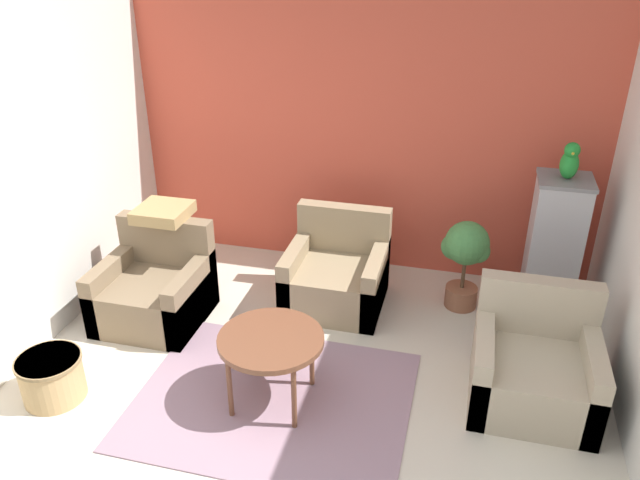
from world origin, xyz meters
The scene contains 12 objects.
wall_back_accent centered at (0.00, 3.04, 1.38)m, with size 4.36×0.06×2.76m.
wall_left centered at (-2.15, 1.50, 1.38)m, with size 0.06×3.01×2.76m.
area_rug centered at (-0.17, 0.86, 0.01)m, with size 1.89×1.50×0.01m.
coffee_table centered at (-0.17, 0.86, 0.49)m, with size 0.71×0.71×0.54m.
armchair_left centered at (-1.44, 1.61, 0.26)m, with size 0.82×0.79×0.80m.
armchair_right centered at (1.56, 1.33, 0.26)m, with size 0.82×0.79×0.80m.
armchair_middle centered at (-0.04, 2.22, 0.26)m, with size 0.82×0.79×0.80m.
birdcage centered at (1.71, 2.52, 0.58)m, with size 0.57×0.57×1.22m.
parrot centered at (1.71, 2.52, 1.36)m, with size 0.14×0.25×0.30m.
potted_plant centered at (1.02, 2.43, 0.51)m, with size 0.41×0.37×0.80m.
wicker_basket centered at (-1.67, 0.52, 0.17)m, with size 0.45×0.45×0.33m.
throw_pillow centered at (-1.44, 1.90, 0.85)m, with size 0.42×0.42×0.10m.
Camera 1 is at (0.99, -2.34, 2.97)m, focal length 35.00 mm.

